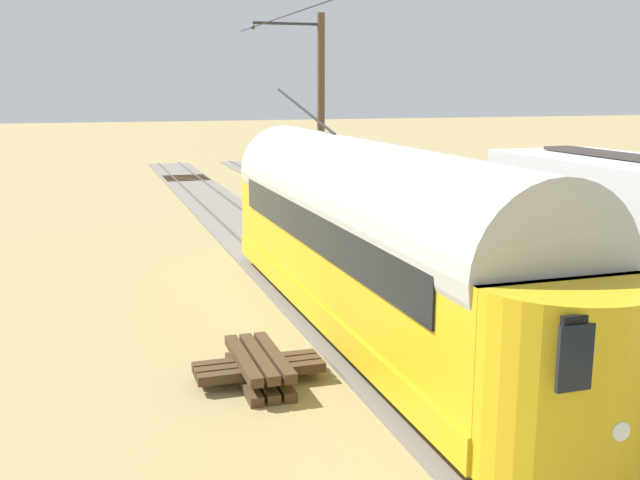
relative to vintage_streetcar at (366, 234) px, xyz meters
name	(u,v)px	position (x,y,z in m)	size (l,w,h in m)	color
ground_plane	(488,335)	(-2.56, 1.00, -2.26)	(220.00, 220.00, 0.00)	#9E8956
track_streetcar_siding	(577,318)	(-5.13, 0.69, -2.20)	(2.80, 80.00, 0.18)	slate
track_adjacent_siding	(376,340)	(0.00, 0.69, -2.20)	(2.80, 80.00, 0.18)	slate
vintage_streetcar	(366,234)	(0.00, 0.00, 0.00)	(2.65, 16.61, 5.21)	gold
catenary_pole_foreground	(319,123)	(-2.39, -10.85, 1.89)	(2.67, 0.28, 7.99)	brown
switch_stand	(433,214)	(-6.76, -10.29, -1.56)	(0.50, 0.30, 1.24)	black
spare_tie_stack	(259,367)	(2.92, 2.02, -1.99)	(2.40, 2.40, 0.54)	#47331E
track_end_bumper	(375,216)	(-5.13, -12.16, -1.86)	(1.80, 0.60, 0.80)	#B2A519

